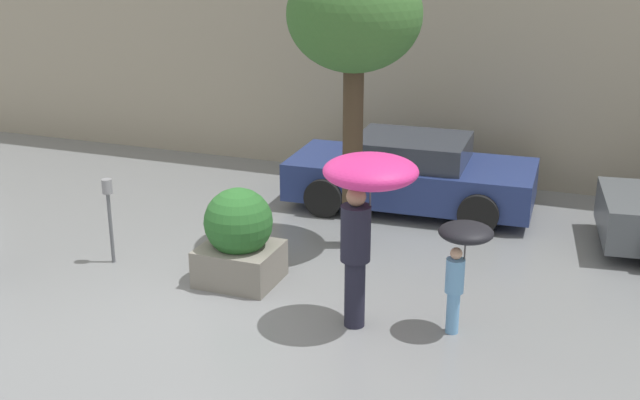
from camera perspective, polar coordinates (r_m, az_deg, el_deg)
name	(u,v)px	position (r m, az deg, el deg)	size (l,w,h in m)	color
ground_plane	(195,312)	(9.97, -8.90, -7.85)	(40.00, 40.00, 0.00)	slate
building_facade	(363,10)	(14.95, 3.06, 13.36)	(18.00, 0.30, 6.00)	#9E937F
planter_box	(239,238)	(10.46, -5.79, -2.71)	(1.00, 0.90, 1.28)	gray
person_adult	(367,193)	(8.91, 3.33, 0.50)	(1.07, 1.07, 2.06)	#1E1E2D
person_child	(462,249)	(9.09, 10.09, -3.46)	(0.62, 0.62, 1.33)	#669ED1
parked_car_near	(411,174)	(13.29, 6.49, 1.83)	(4.05, 2.08, 1.20)	navy
street_tree	(354,20)	(10.99, 2.46, 12.64)	(1.83, 1.83, 4.11)	#423323
parking_meter	(109,203)	(11.28, -14.81, -0.20)	(0.14, 0.14, 1.21)	#595B60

